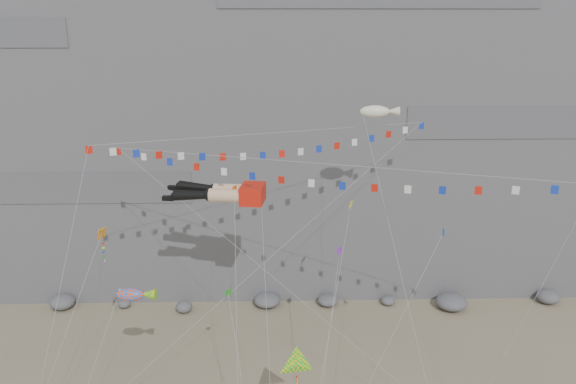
{
  "coord_description": "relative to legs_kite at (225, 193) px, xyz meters",
  "views": [
    {
      "loc": [
        0.84,
        -32.74,
        26.99
      ],
      "look_at": [
        1.87,
        9.0,
        14.22
      ],
      "focal_mm": 35.0,
      "sensor_mm": 36.0,
      "label": 1
    }
  ],
  "objects": [
    {
      "name": "small_kite_b",
      "position": [
        8.54,
        -2.43,
        -4.04
      ],
      "size": [
        3.35,
        11.13,
        15.12
      ],
      "color": "purple",
      "rests_on": "ground"
    },
    {
      "name": "cliff",
      "position": [
        2.94,
        24.01,
        10.51
      ],
      "size": [
        80.0,
        28.0,
        50.0
      ],
      "primitive_type": "cube",
      "color": "slate",
      "rests_on": "ground"
    },
    {
      "name": "small_kite_a",
      "position": [
        0.79,
        -0.99,
        0.14
      ],
      "size": [
        1.35,
        13.64,
        19.84
      ],
      "color": "orange",
      "rests_on": "ground"
    },
    {
      "name": "legs_kite",
      "position": [
        0.0,
        0.0,
        0.0
      ],
      "size": [
        8.59,
        17.32,
        21.09
      ],
      "rotation": [
        0.0,
        0.0,
        -0.15
      ],
      "color": "red",
      "rests_on": "ground"
    },
    {
      "name": "harlequin_kite",
      "position": [
        -8.06,
        -4.81,
        -1.44
      ],
      "size": [
        5.29,
        8.33,
        15.71
      ],
      "color": "red",
      "rests_on": "ground"
    },
    {
      "name": "small_kite_c",
      "position": [
        0.52,
        -5.46,
        -5.91
      ],
      "size": [
        3.08,
        11.09,
        13.9
      ],
      "color": "#1B9D18",
      "rests_on": "ground"
    },
    {
      "name": "talus_boulders",
      "position": [
        2.94,
        9.01,
        -13.89
      ],
      "size": [
        60.0,
        3.0,
        1.2
      ],
      "primitive_type": null,
      "color": "slate",
      "rests_on": "ground"
    },
    {
      "name": "small_kite_e",
      "position": [
        14.9,
        -5.89,
        -1.49
      ],
      "size": [
        9.15,
        7.85,
        17.42
      ],
      "color": "#1330AB",
      "rests_on": "ground"
    },
    {
      "name": "flag_banner_upper",
      "position": [
        3.59,
        0.81,
        4.4
      ],
      "size": [
        27.99,
        17.71,
        27.86
      ],
      "color": "red",
      "rests_on": "ground"
    },
    {
      "name": "small_kite_d",
      "position": [
        9.48,
        -0.73,
        -1.02
      ],
      "size": [
        4.89,
        13.79,
        19.37
      ],
      "color": "#FFFB15",
      "rests_on": "ground"
    },
    {
      "name": "fish_windsock",
      "position": [
        -6.2,
        -5.83,
        -5.48
      ],
      "size": [
        5.37,
        7.03,
        11.59
      ],
      "color": "#FB4B0C",
      "rests_on": "ground"
    },
    {
      "name": "delta_kite",
      "position": [
        5.13,
        -9.34,
        -8.8
      ],
      "size": [
        2.6,
        6.74,
        8.41
      ],
      "color": "yellow",
      "rests_on": "ground"
    },
    {
      "name": "flag_banner_lower",
      "position": [
        7.4,
        -3.45,
        3.06
      ],
      "size": [
        31.44,
        11.51,
        20.59
      ],
      "color": "red",
      "rests_on": "ground"
    },
    {
      "name": "blimp_windsock",
      "position": [
        11.47,
        1.84,
        5.79
      ],
      "size": [
        5.04,
        13.32,
        24.14
      ],
      "color": "#F5EDC9",
      "rests_on": "ground"
    }
  ]
}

